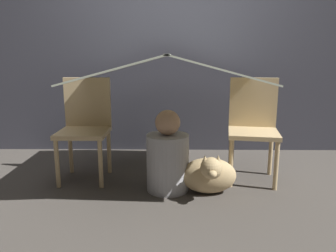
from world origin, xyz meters
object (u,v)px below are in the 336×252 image
Objects in this scene: chair_left at (85,124)px; dog at (209,174)px; chair_right at (253,124)px; person_front at (168,158)px.

chair_left is 1.14m from dog.
dog is at bearing -128.84° from chair_right.
chair_left is 0.80m from person_front.
chair_left is at bearing -170.60° from chair_right.
dog is (1.03, -0.37, -0.32)m from chair_left.
person_front is 1.50× the size of dog.
dog is (-0.41, -0.36, -0.32)m from chair_right.
chair_right is at bearing 21.23° from person_front.
dog is at bearing -14.45° from person_front.
chair_left is 1.34× the size of person_front.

